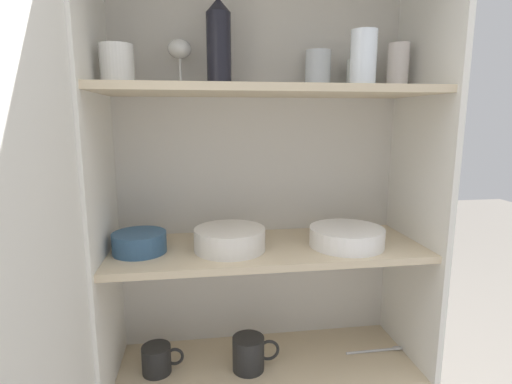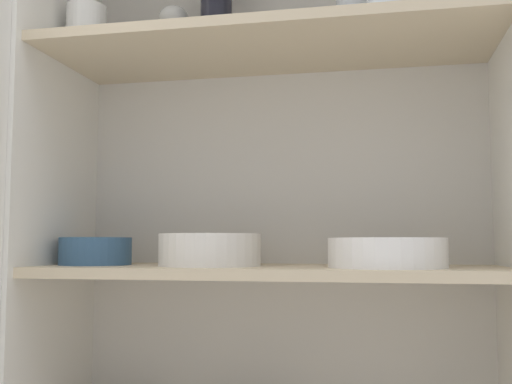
{
  "view_description": "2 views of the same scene",
  "coord_description": "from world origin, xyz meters",
  "px_view_note": "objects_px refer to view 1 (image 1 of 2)",
  "views": [
    {
      "loc": [
        -0.2,
        -0.94,
        1.13
      ],
      "look_at": [
        -0.03,
        0.18,
        0.92
      ],
      "focal_mm": 28.0,
      "sensor_mm": 36.0,
      "label": 1
    },
    {
      "loc": [
        0.21,
        -1.0,
        0.81
      ],
      "look_at": [
        -0.02,
        0.15,
        0.91
      ],
      "focal_mm": 42.0,
      "sensor_mm": 36.0,
      "label": 2
    }
  ],
  "objects_px": {
    "wine_bottle": "(219,43)",
    "plate_stack_white": "(347,237)",
    "coffee_mug_primary": "(157,359)",
    "serving_bowl_small": "(139,241)",
    "mixing_bowl_large": "(230,238)"
  },
  "relations": [
    {
      "from": "plate_stack_white",
      "to": "serving_bowl_small",
      "type": "bearing_deg",
      "value": 177.38
    },
    {
      "from": "wine_bottle",
      "to": "serving_bowl_small",
      "type": "bearing_deg",
      "value": -160.59
    },
    {
      "from": "plate_stack_white",
      "to": "serving_bowl_small",
      "type": "xyz_separation_m",
      "value": [
        -0.59,
        0.03,
        0.0
      ]
    },
    {
      "from": "wine_bottle",
      "to": "coffee_mug_primary",
      "type": "bearing_deg",
      "value": -159.97
    },
    {
      "from": "wine_bottle",
      "to": "plate_stack_white",
      "type": "bearing_deg",
      "value": -17.02
    },
    {
      "from": "plate_stack_white",
      "to": "coffee_mug_primary",
      "type": "bearing_deg",
      "value": 176.36
    },
    {
      "from": "wine_bottle",
      "to": "coffee_mug_primary",
      "type": "xyz_separation_m",
      "value": [
        -0.2,
        -0.07,
        -0.91
      ]
    },
    {
      "from": "plate_stack_white",
      "to": "coffee_mug_primary",
      "type": "relative_size",
      "value": 1.75
    },
    {
      "from": "wine_bottle",
      "to": "serving_bowl_small",
      "type": "xyz_separation_m",
      "value": [
        -0.23,
        -0.08,
        -0.54
      ]
    },
    {
      "from": "wine_bottle",
      "to": "serving_bowl_small",
      "type": "height_order",
      "value": "wine_bottle"
    },
    {
      "from": "wine_bottle",
      "to": "plate_stack_white",
      "type": "distance_m",
      "value": 0.66
    },
    {
      "from": "mixing_bowl_large",
      "to": "coffee_mug_primary",
      "type": "relative_size",
      "value": 1.62
    },
    {
      "from": "plate_stack_white",
      "to": "mixing_bowl_large",
      "type": "bearing_deg",
      "value": 177.93
    },
    {
      "from": "serving_bowl_small",
      "to": "coffee_mug_primary",
      "type": "relative_size",
      "value": 1.2
    },
    {
      "from": "wine_bottle",
      "to": "mixing_bowl_large",
      "type": "distance_m",
      "value": 0.55
    }
  ]
}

